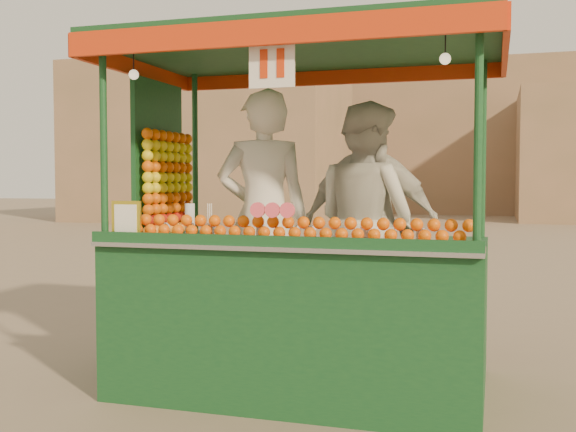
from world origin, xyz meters
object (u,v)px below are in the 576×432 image
(vendor_middle, at_px, (366,223))
(vendor_right, at_px, (370,225))
(juice_cart, at_px, (292,277))
(vendor_left, at_px, (263,216))

(vendor_middle, relative_size, vendor_right, 1.02)
(juice_cart, height_order, vendor_left, juice_cart)
(vendor_left, height_order, vendor_middle, vendor_left)
(vendor_left, relative_size, vendor_right, 1.07)
(juice_cart, bearing_deg, vendor_left, 144.83)
(vendor_middle, height_order, vendor_right, vendor_middle)
(vendor_left, bearing_deg, vendor_right, 175.08)
(vendor_right, bearing_deg, juice_cart, 43.61)
(vendor_left, xyz_separation_m, vendor_right, (0.80, 0.23, -0.06))
(vendor_right, bearing_deg, vendor_middle, 34.68)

